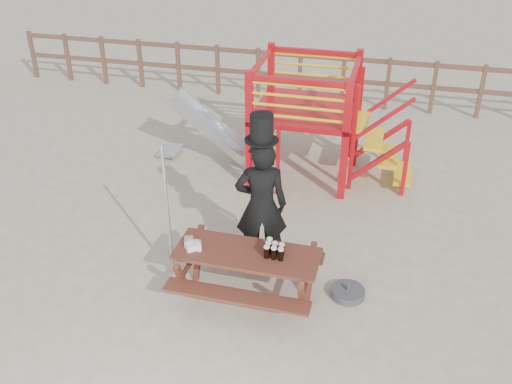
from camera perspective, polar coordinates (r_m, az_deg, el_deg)
name	(u,v)px	position (r m, az deg, el deg)	size (l,w,h in m)	color
ground	(240,293)	(7.71, -1.63, -10.07)	(60.00, 60.00, 0.00)	#BFB095
back_fence	(322,73)	(13.42, 6.57, 11.75)	(15.09, 0.09, 1.20)	brown
playground_fort	(301,117)	(10.12, 4.48, 7.52)	(4.71, 1.84, 2.10)	#B40C12
picnic_table	(247,269)	(7.38, -0.88, -7.69)	(1.84, 1.28, 0.71)	brown
man_with_hat	(261,202)	(7.62, 0.53, -1.05)	(0.80, 0.63, 2.29)	black
metal_pole	(168,214)	(7.49, -8.80, -2.23)	(0.04, 0.04, 2.01)	#B2B2B7
parasol_base	(348,293)	(7.73, 9.16, -9.90)	(0.45, 0.45, 0.19)	#3E3E43
paper_bag	(193,246)	(7.31, -6.35, -5.40)	(0.18, 0.14, 0.08)	white
stout_pints	(274,250)	(7.12, 1.78, -5.79)	(0.25, 0.25, 0.17)	black
empty_glasses	(192,243)	(7.30, -6.37, -5.13)	(0.25, 0.13, 0.15)	silver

